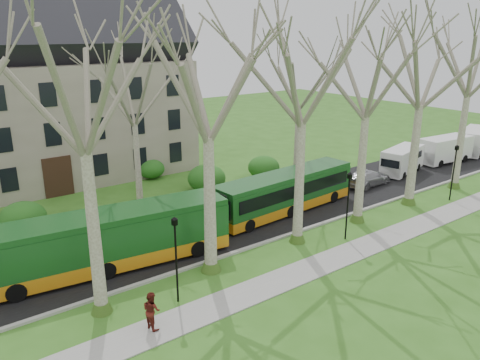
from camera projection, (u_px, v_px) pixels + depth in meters
name	position (u px, v px, depth m)	size (l,w,h in m)	color
ground	(261.00, 259.00, 26.83)	(120.00, 120.00, 0.00)	#32641C
sidewalk	(291.00, 276.00, 24.91)	(70.00, 2.00, 0.06)	gray
road	(209.00, 228.00, 31.04)	(80.00, 8.00, 0.06)	black
curb	(245.00, 249.00, 27.96)	(80.00, 0.25, 0.14)	#A5A39E
building	(28.00, 87.00, 39.36)	(26.50, 12.20, 16.00)	gray
tree_row_verge	(260.00, 139.00, 24.94)	(49.00, 7.00, 14.00)	gray
tree_row_far	(149.00, 129.00, 32.68)	(33.00, 7.00, 12.00)	gray
lamp_row	(274.00, 223.00, 25.29)	(36.22, 0.22, 4.30)	black
hedges	(93.00, 194.00, 34.60)	(30.60, 8.60, 2.00)	#2E5F1B
bus_lead	(111.00, 239.00, 25.44)	(13.12, 2.73, 3.28)	#164D1B
bus_follow	(285.00, 192.00, 33.51)	(11.75, 2.45, 2.94)	#164D1B
sedan	(368.00, 178.00, 39.40)	(1.88, 4.63, 1.34)	#AFAFB4
van_a	(402.00, 161.00, 42.70)	(5.40, 1.96, 2.35)	white
van_b	(445.00, 150.00, 46.14)	(5.84, 2.12, 2.55)	white
van_c	(474.00, 141.00, 49.58)	(6.03, 2.19, 2.63)	white
pedestrian_b	(152.00, 310.00, 20.30)	(0.84, 0.66, 1.73)	#561913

